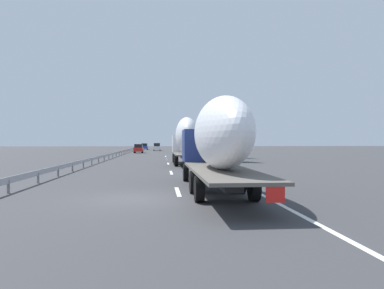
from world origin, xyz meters
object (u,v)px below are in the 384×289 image
at_px(car_blue_sedan, 145,147).
at_px(car_white_van, 157,147).
at_px(truck_lead, 186,139).
at_px(car_red_compact, 139,148).
at_px(truck_trailing, 217,140).
at_px(road_sign, 197,142).

xyz_separation_m(car_blue_sedan, car_white_van, (-11.38, -3.67, 0.05)).
bearing_deg(truck_lead, car_blue_sedan, 5.98).
height_order(car_red_compact, car_blue_sedan, car_red_compact).
relative_size(truck_trailing, car_blue_sedan, 3.10).
xyz_separation_m(truck_lead, road_sign, (18.75, -3.10, -0.37)).
xyz_separation_m(truck_lead, car_white_van, (57.54, 3.55, -1.69)).
bearing_deg(car_red_compact, car_white_van, -11.25).
height_order(truck_lead, road_sign, truck_lead).
relative_size(truck_lead, truck_trailing, 0.86).
distance_m(car_blue_sedan, road_sign, 51.24).
distance_m(truck_lead, truck_trailing, 20.80).
xyz_separation_m(truck_trailing, car_red_compact, (60.02, 7.20, -1.54)).
bearing_deg(car_white_van, truck_trailing, -177.40).
relative_size(car_red_compact, car_blue_sedan, 0.97).
bearing_deg(car_blue_sedan, car_red_compact, -179.95).
distance_m(car_blue_sedan, car_white_van, 11.95).
xyz_separation_m(truck_lead, car_red_compact, (39.22, 7.20, -1.73)).
distance_m(car_white_van, road_sign, 39.39).
distance_m(truck_trailing, car_red_compact, 60.46).
distance_m(truck_lead, car_blue_sedan, 69.32).
bearing_deg(truck_lead, car_white_van, 3.53).
xyz_separation_m(car_red_compact, road_sign, (-20.47, -10.30, 1.36)).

